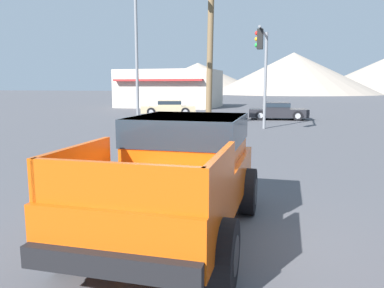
% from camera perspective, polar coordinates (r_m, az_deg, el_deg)
% --- Properties ---
extents(ground_plane, '(320.00, 320.00, 0.00)m').
position_cam_1_polar(ground_plane, '(6.39, 1.73, -13.00)').
color(ground_plane, '#4C4C51').
extents(orange_pickup_truck, '(2.42, 4.73, 1.86)m').
position_cam_1_polar(orange_pickup_truck, '(6.13, -1.87, -3.58)').
color(orange_pickup_truck, '#CC4C0C').
rests_on(orange_pickup_truck, ground_plane).
extents(parked_car_dark, '(4.28, 2.37, 1.22)m').
position_cam_1_polar(parked_car_dark, '(27.41, 12.92, 4.96)').
color(parked_car_dark, '#232328').
rests_on(parked_car_dark, ground_plane).
extents(parked_car_tan, '(4.74, 3.14, 1.22)m').
position_cam_1_polar(parked_car_tan, '(30.89, -3.57, 5.58)').
color(parked_car_tan, tan).
rests_on(parked_car_tan, ground_plane).
extents(traffic_light_main, '(0.38, 3.91, 5.25)m').
position_cam_1_polar(traffic_light_main, '(19.84, 10.77, 12.51)').
color(traffic_light_main, slate).
rests_on(traffic_light_main, ground_plane).
extents(street_lamp_post, '(0.90, 0.24, 8.16)m').
position_cam_1_polar(street_lamp_post, '(18.29, -8.51, 16.56)').
color(street_lamp_post, slate).
rests_on(street_lamp_post, ground_plane).
extents(palm_tree_tall, '(3.05, 3.05, 8.94)m').
position_cam_1_polar(palm_tree_tall, '(23.15, 2.78, 19.60)').
color(palm_tree_tall, brown).
rests_on(palm_tree_tall, ground_plane).
extents(storefront_building, '(10.74, 7.84, 4.12)m').
position_cam_1_polar(storefront_building, '(42.71, -3.41, 8.42)').
color(storefront_building, '#BCB2A3').
rests_on(storefront_building, ground_plane).
extents(distant_mountain_range, '(110.50, 71.61, 11.97)m').
position_cam_1_polar(distant_mountain_range, '(126.12, 16.59, 10.01)').
color(distant_mountain_range, gray).
rests_on(distant_mountain_range, ground_plane).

